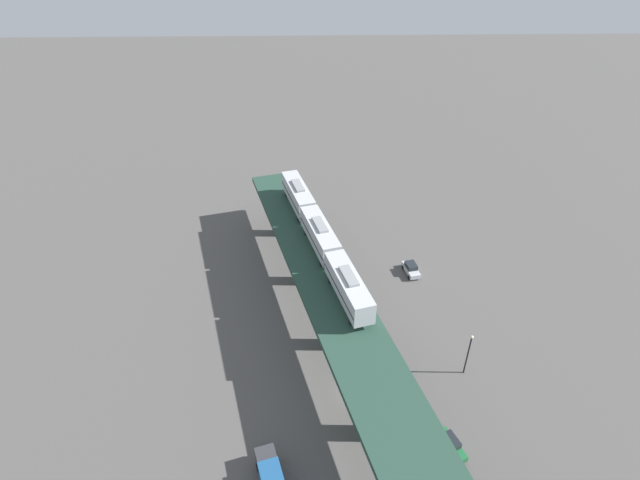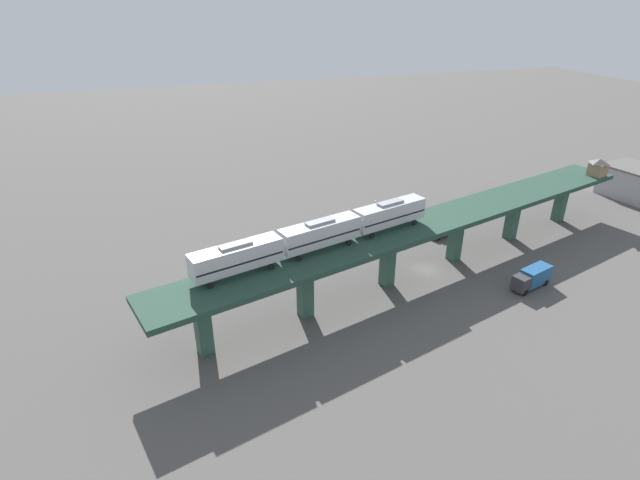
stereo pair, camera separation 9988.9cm
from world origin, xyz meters
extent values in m
plane|color=#514F4C|center=(0.00, 0.00, 0.00)|extent=(400.00, 400.00, 0.00)
cube|color=#244135|center=(0.00, 0.00, 8.49)|extent=(32.67, 90.90, 0.80)
cube|color=#2D5142|center=(10.28, -37.10, 4.05)|extent=(2.22, 2.22, 8.09)
cube|color=#2D5142|center=(6.28, -22.65, 4.05)|extent=(2.22, 2.22, 8.09)
cube|color=#2D5142|center=(2.27, -8.19, 4.05)|extent=(2.22, 2.22, 8.09)
cube|color=#2D5142|center=(-1.74, 6.26, 4.05)|extent=(2.22, 2.22, 8.09)
cube|color=silver|center=(7.38, -31.88, 11.43)|extent=(5.90, 12.31, 3.10)
cube|color=black|center=(7.38, -31.88, 11.13)|extent=(5.88, 12.09, 0.24)
cube|color=gray|center=(7.38, -31.88, 13.16)|extent=(2.47, 4.42, 0.36)
cylinder|color=black|center=(7.36, -36.24, 9.31)|extent=(0.44, 0.87, 0.84)
cylinder|color=black|center=(9.65, -35.61, 9.31)|extent=(0.44, 0.87, 0.84)
cylinder|color=black|center=(5.11, -28.15, 9.31)|extent=(0.44, 0.87, 0.84)
cylinder|color=black|center=(7.41, -27.51, 9.31)|extent=(0.44, 0.87, 0.84)
cube|color=silver|center=(4.02, -19.73, 11.43)|extent=(5.90, 12.31, 3.10)
cube|color=black|center=(4.02, -19.73, 11.13)|extent=(5.88, 12.09, 0.24)
cube|color=gray|center=(4.02, -19.73, 13.16)|extent=(2.47, 4.42, 0.36)
cylinder|color=black|center=(3.99, -24.10, 9.31)|extent=(0.44, 0.87, 0.84)
cylinder|color=black|center=(6.29, -23.46, 9.31)|extent=(0.44, 0.87, 0.84)
cylinder|color=black|center=(1.75, -16.00, 9.31)|extent=(0.44, 0.87, 0.84)
cylinder|color=black|center=(4.04, -15.37, 9.31)|extent=(0.44, 0.87, 0.84)
cube|color=silver|center=(0.65, -7.59, 11.43)|extent=(5.90, 12.31, 3.10)
cube|color=black|center=(0.65, -7.59, 11.13)|extent=(5.88, 12.09, 0.24)
cube|color=gray|center=(0.65, -7.59, 13.16)|extent=(2.47, 4.42, 0.36)
cylinder|color=black|center=(0.63, -11.96, 9.31)|extent=(0.44, 0.87, 0.84)
cylinder|color=black|center=(2.92, -11.32, 9.31)|extent=(0.44, 0.87, 0.84)
cylinder|color=black|center=(-1.62, -3.86, 9.31)|extent=(0.44, 0.87, 0.84)
cylinder|color=black|center=(0.68, -3.23, 9.31)|extent=(0.44, 0.87, 0.84)
cube|color=#1E6638|center=(-10.25, 8.63, 0.73)|extent=(3.34, 4.75, 0.80)
cube|color=#1E2328|center=(-10.19, 8.49, 1.51)|extent=(2.35, 2.66, 0.76)
cylinder|color=black|center=(-10.50, 6.98, 0.33)|extent=(0.47, 0.70, 0.66)
cylinder|color=black|center=(-8.91, 7.63, 0.33)|extent=(0.47, 0.70, 0.66)
cylinder|color=black|center=(-11.58, 9.63, 0.33)|extent=(0.47, 0.70, 0.66)
cylinder|color=black|center=(-10.00, 10.27, 0.33)|extent=(0.47, 0.70, 0.66)
cube|color=#B7BABF|center=(-11.60, -24.36, 0.73)|extent=(2.63, 4.67, 0.80)
cube|color=#1E2328|center=(-11.57, -24.51, 1.51)|extent=(2.04, 2.48, 0.76)
cylinder|color=black|center=(-12.16, -25.93, 0.33)|extent=(0.37, 0.69, 0.66)
cylinder|color=black|center=(-10.48, -25.60, 0.33)|extent=(0.37, 0.69, 0.66)
cylinder|color=black|center=(-12.72, -23.13, 0.33)|extent=(0.37, 0.69, 0.66)
cylinder|color=black|center=(-11.05, -22.79, 0.33)|extent=(0.37, 0.69, 0.66)
cube|color=#333338|center=(10.81, 10.21, 1.65)|extent=(2.68, 2.54, 2.30)
cylinder|color=black|center=(9.87, 9.93, 0.50)|extent=(0.62, 1.06, 1.00)
cylinder|color=black|center=(11.76, 10.49, 0.50)|extent=(0.62, 1.06, 1.00)
cylinder|color=black|center=(-14.95, -2.71, 3.25)|extent=(0.20, 0.20, 6.50)
sphere|color=beige|center=(-14.95, -2.71, 6.72)|extent=(0.44, 0.44, 0.44)
camera|label=1|loc=(5.71, 41.96, 53.17)|focal=28.00mm
camera|label=2|loc=(63.04, -38.97, 41.26)|focal=28.00mm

